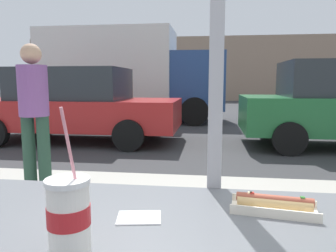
{
  "coord_description": "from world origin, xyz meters",
  "views": [
    {
      "loc": [
        -0.02,
        -1.07,
        1.38
      ],
      "look_at": [
        -0.43,
        2.08,
        0.93
      ],
      "focal_mm": 34.06,
      "sensor_mm": 36.0,
      "label": 1
    }
  ],
  "objects": [
    {
      "name": "ground_plane",
      "position": [
        0.0,
        8.0,
        0.0
      ],
      "size": [
        60.0,
        60.0,
        0.0
      ],
      "primitive_type": "plane",
      "color": "#38383A"
    },
    {
      "name": "sidewalk_strip",
      "position": [
        0.0,
        1.6,
        0.08
      ],
      "size": [
        16.0,
        2.8,
        0.16
      ],
      "primitive_type": "cube",
      "color": "#B2ADA3",
      "rests_on": "ground"
    },
    {
      "name": "building_facade_far",
      "position": [
        0.0,
        23.36,
        2.33
      ],
      "size": [
        28.0,
        1.2,
        4.67
      ],
      "primitive_type": "cube",
      "color": "gray",
      "rests_on": "ground"
    },
    {
      "name": "soda_cup_left",
      "position": [
        -0.32,
        -0.44,
        1.09
      ],
      "size": [
        0.1,
        0.1,
        0.33
      ],
      "color": "white",
      "rests_on": "window_counter"
    },
    {
      "name": "hotdog_tray_near",
      "position": [
        0.17,
        -0.15,
        1.02
      ],
      "size": [
        0.26,
        0.14,
        0.05
      ],
      "color": "beige",
      "rests_on": "window_counter"
    },
    {
      "name": "napkin_wrapper",
      "position": [
        -0.21,
        -0.24,
        1.0
      ],
      "size": [
        0.13,
        0.11,
        0.0
      ],
      "primitive_type": "cube",
      "rotation": [
        0.0,
        0.0,
        0.16
      ],
      "color": "white",
      "rests_on": "window_counter"
    },
    {
      "name": "parked_car_red",
      "position": [
        -3.1,
        5.96,
        0.86
      ],
      "size": [
        4.69,
        2.08,
        1.69
      ],
      "color": "red",
      "rests_on": "ground"
    },
    {
      "name": "box_truck",
      "position": [
        -2.87,
        9.97,
        1.69
      ],
      "size": [
        6.29,
        2.44,
        3.15
      ],
      "color": "silver",
      "rests_on": "ground"
    },
    {
      "name": "pedestrian",
      "position": [
        -1.96,
        2.24,
        1.09
      ],
      "size": [
        0.32,
        0.32,
        1.63
      ],
      "color": "#264435",
      "rests_on": "sidewalk_strip"
    }
  ]
}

